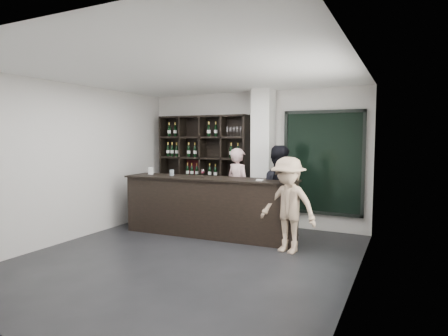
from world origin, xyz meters
The scene contains 12 objects.
floor centered at (0.00, 0.00, -0.01)m, with size 5.00×5.50×0.01m, color black.
wine_shelf centered at (-1.15, 2.57, 1.20)m, with size 2.20×0.35×2.40m, color black, non-canonical shape.
structural_column centered at (0.35, 2.47, 1.45)m, with size 0.40×0.40×2.90m, color silver.
glass_panel centered at (1.55, 2.69, 1.40)m, with size 1.60×0.08×2.10m.
tasting_counter centered at (-0.35, 1.38, 0.57)m, with size 3.45×0.71×1.14m.
taster_pink centered at (-0.15, 2.33, 0.84)m, with size 0.61×0.40×1.68m, color beige.
taster_black centered at (0.87, 1.85, 0.88)m, with size 0.86×0.67×1.76m, color black.
customer centered at (1.33, 1.05, 0.80)m, with size 1.03×0.59×1.59m, color gray.
wine_glass centered at (-0.42, 1.28, 1.23)m, with size 0.08×0.08×0.19m, color white, non-canonical shape.
spit_cup centered at (-1.19, 1.37, 1.20)m, with size 0.09×0.09×0.12m, color silver.
napkin_stack centered at (0.70, 1.37, 1.14)m, with size 0.11×0.11×0.02m, color white.
card_stand centered at (-1.73, 1.38, 1.21)m, with size 0.10×0.05×0.15m, color white.
Camera 1 is at (3.10, -4.90, 1.92)m, focal length 30.00 mm.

